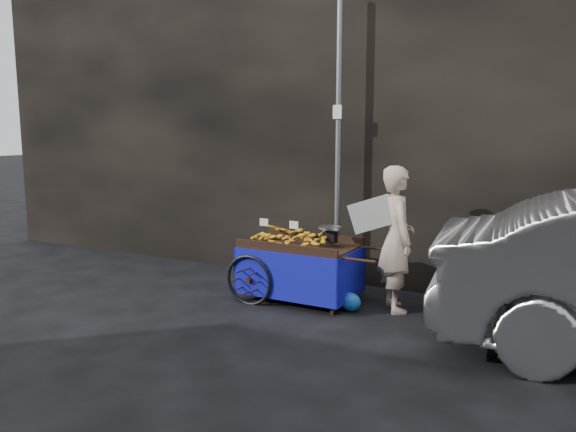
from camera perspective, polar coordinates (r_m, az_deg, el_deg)
The scene contains 6 objects.
ground at distance 6.88m, azimuth -1.72°, elevation -9.62°, with size 80.00×80.00×0.00m, color black.
building_wall at distance 8.75m, azimuth 9.14°, elevation 10.83°, with size 13.50×2.00×5.00m.
street_pole at distance 7.56m, azimuth 5.14°, elevation 7.50°, with size 0.12×0.10×4.00m.
banana_cart at distance 7.18m, azimuth 0.94°, elevation -3.44°, with size 1.95×0.99×1.06m.
vendor at distance 6.84m, azimuth 10.95°, elevation -2.28°, with size 0.89×0.76×1.75m.
plastic_bag at distance 6.88m, azimuth 6.37°, elevation -8.68°, with size 0.25×0.20×0.23m, color blue.
Camera 1 is at (3.24, -5.66, 2.17)m, focal length 35.00 mm.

